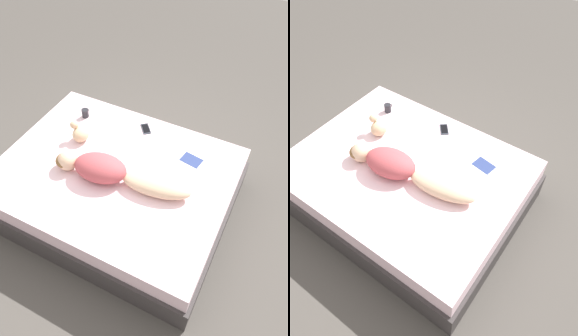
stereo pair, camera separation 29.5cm
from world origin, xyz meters
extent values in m
plane|color=#4C4742|center=(0.00, 0.00, 0.00)|extent=(12.00, 12.00, 0.00)
cube|color=#383333|center=(0.00, 0.00, 0.16)|extent=(1.69, 2.17, 0.32)
cube|color=silver|center=(0.00, 0.00, 0.42)|extent=(1.63, 2.11, 0.21)
ellipsoid|color=#DBB28E|center=(-0.05, -0.45, 0.60)|extent=(0.32, 0.64, 0.15)
ellipsoid|color=#B2474C|center=(-0.12, 0.06, 0.64)|extent=(0.37, 0.52, 0.22)
ellipsoid|color=brown|center=(-0.17, 0.41, 0.62)|extent=(0.21, 0.20, 0.10)
sphere|color=#DBB28E|center=(-0.17, 0.38, 0.62)|extent=(0.18, 0.18, 0.18)
cube|color=white|center=(0.21, -0.55, 0.53)|extent=(0.25, 0.31, 0.01)
cube|color=white|center=(0.42, -0.59, 0.53)|extent=(0.25, 0.31, 0.01)
cube|color=navy|center=(0.42, -0.59, 0.53)|extent=(0.17, 0.21, 0.00)
cylinder|color=#232328|center=(0.51, 0.66, 0.57)|extent=(0.07, 0.07, 0.09)
cylinder|color=black|center=(0.51, 0.66, 0.61)|extent=(0.06, 0.06, 0.01)
torus|color=#232328|center=(0.55, 0.66, 0.57)|extent=(0.05, 0.01, 0.05)
cube|color=#333842|center=(0.62, -0.01, 0.53)|extent=(0.17, 0.16, 0.01)
cube|color=black|center=(0.62, -0.01, 0.53)|extent=(0.14, 0.13, 0.00)
ellipsoid|color=#D1B289|center=(0.19, 0.49, 0.60)|extent=(0.17, 0.16, 0.15)
sphere|color=#D1B289|center=(0.19, 0.55, 0.70)|extent=(0.08, 0.08, 0.08)
camera|label=1|loc=(-1.65, -1.14, 2.78)|focal=35.00mm
camera|label=2|loc=(-1.49, -1.39, 2.78)|focal=35.00mm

